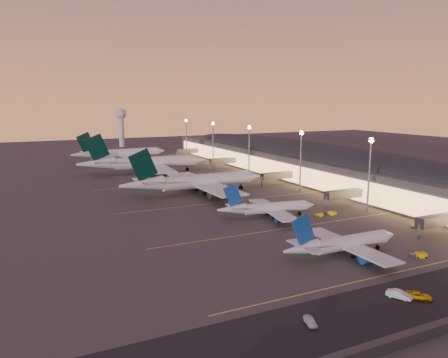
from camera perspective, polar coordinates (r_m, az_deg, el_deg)
ground at (r=139.42m, az=7.42°, el=-5.81°), size 700.00×700.00×0.00m
airliner_narrow_south at (r=113.34m, az=15.18°, el=-8.17°), size 34.20×30.43×12.27m
airliner_narrow_north at (r=145.37m, az=5.66°, el=-3.83°), size 34.23×30.92×12.24m
airliner_wide_near at (r=181.18m, az=-3.79°, el=-0.37°), size 62.99×57.21×20.20m
airliner_wide_mid at (r=236.70m, az=-10.38°, el=2.07°), size 68.99×63.05×22.06m
airliner_wide_far at (r=288.42m, az=-13.37°, el=3.25°), size 61.65×56.35×19.72m
terminal_building at (r=230.87m, az=10.43°, el=2.65°), size 56.35×255.00×17.46m
light_masts at (r=209.29m, az=6.00°, el=4.42°), size 2.20×217.20×25.90m
radar_tower at (r=381.46m, az=-13.29°, el=7.39°), size 9.00×9.00×32.50m
service_lane at (r=100.32m, az=25.75°, el=-13.21°), size 260.00×16.00×0.01m
lane_markings at (r=173.12m, az=0.13°, el=-2.59°), size 90.00×180.36×0.00m
baggage_tug_a at (r=119.47m, az=24.07°, el=-9.09°), size 4.27×3.12×1.19m
baggage_tug_b at (r=146.50m, az=23.79°, el=-5.65°), size 3.40×1.89×0.96m
baggage_tug_c at (r=149.67m, az=12.24°, el=-4.66°), size 3.78×2.19×1.06m
baggage_tug_d at (r=153.18m, az=13.80°, el=-4.36°), size 3.73×4.10×1.20m
service_van_a at (r=80.49m, az=11.22°, el=-17.73°), size 2.70×4.26×1.35m
service_van_b at (r=95.80m, az=24.08°, el=-13.75°), size 4.86×5.32×1.38m
service_van_c at (r=94.56m, az=21.91°, el=-13.84°), size 3.60×5.14×1.61m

